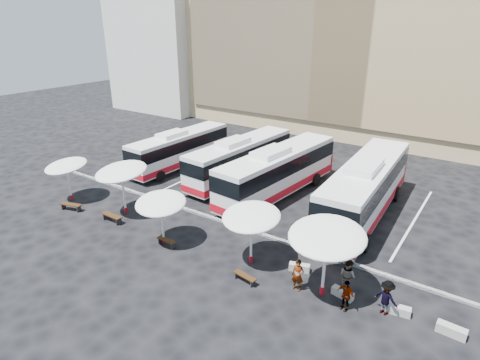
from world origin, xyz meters
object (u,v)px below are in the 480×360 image
Objects in this scene: bus_3 at (366,187)px; conc_bench_0 at (299,267)px; bus_1 at (240,158)px; wood_bench_0 at (71,205)px; bus_2 at (278,171)px; conc_bench_3 at (451,330)px; sunshade_0 at (66,166)px; sunshade_4 at (327,237)px; wood_bench_2 at (167,241)px; bus_0 at (180,148)px; sunshade_3 at (251,217)px; conc_bench_1 at (343,293)px; wood_bench_3 at (245,277)px; passenger_2 at (345,295)px; sunshade_1 at (121,172)px; passenger_0 at (298,275)px; wood_bench_1 at (112,217)px; sunshade_2 at (161,203)px; passenger_3 at (387,298)px; conc_bench_2 at (398,310)px; passenger_1 at (348,276)px.

bus_3 is 8.66m from conc_bench_0.
bus_1 reaches higher than wood_bench_0.
conc_bench_0 is at bearing -48.39° from bus_2.
sunshade_0 is at bearing -178.32° from conc_bench_3.
sunshade_4 is 2.95× the size of wood_bench_2.
bus_0 is 16.98m from sunshade_3.
conc_bench_1 is (19.40, -9.65, -1.58)m from bus_0.
passenger_2 is at bearing 10.00° from wood_bench_3.
sunshade_3 is at bearing -0.97° from sunshade_1.
bus_3 is 10.04m from passenger_0.
conc_bench_0 is 7.67m from conc_bench_3.
bus_3 is at bearing 119.01° from passenger_2.
sunshade_4 is at bearing -44.64° from bus_2.
wood_bench_1 reaches higher than conc_bench_3.
bus_1 is 7.02× the size of wood_bench_0.
bus_3 is (17.33, -0.45, 0.40)m from bus_0.
sunshade_2 is 11.37m from conc_bench_1.
wood_bench_3 is at bearing -35.43° from bus_0.
passenger_3 is at bearing 40.99° from passenger_2.
bus_3 is 9.70m from sunshade_4.
passenger_0 reaches higher than conc_bench_2.
wood_bench_0 is 1.38× the size of conc_bench_3.
bus_2 is 11.42× the size of conc_bench_0.
bus_2 is 11.25× the size of conc_bench_2.
bus_1 is 11.05m from bus_3.
conc_bench_2 is at bearing -65.16° from bus_3.
passenger_0 is at bearing 1.93° from wood_bench_1.
sunshade_0 is at bearing -177.98° from conc_bench_2.
wood_bench_2 is at bearing -16.18° from sunshade_1.
conc_bench_2 is at bearing 1.79° from sunshade_3.
wood_bench_0 is 21.86m from passenger_3.
wood_bench_0 is at bearing -171.53° from conc_bench_0.
bus_3 is 8.43× the size of passenger_2.
sunshade_0 is 20.46m from sunshade_4.
conc_bench_3 is (6.94, -8.99, -1.96)m from bus_3.
passenger_2 reaches higher than conc_bench_2.
wood_bench_2 is 1.23× the size of conc_bench_0.
conc_bench_3 is 2.89m from passenger_3.
conc_bench_3 is (15.90, 1.43, -2.46)m from sunshade_2.
wood_bench_1 is 5.24m from wood_bench_2.
wood_bench_3 is 1.27× the size of conc_bench_1.
bus_0 reaches higher than wood_bench_0.
bus_2 is 7.54× the size of wood_bench_0.
conc_bench_3 is (15.50, 1.60, -0.09)m from wood_bench_2.
bus_2 is at bearing -25.26° from passenger_3.
passenger_1 is at bearing 42.70° from sunshade_4.
passenger_1 is (5.44, 0.46, -1.94)m from sunshade_3.
bus_0 reaches higher than conc_bench_2.
bus_0 reaches higher than conc_bench_3.
bus_1 is 4.46m from bus_2.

